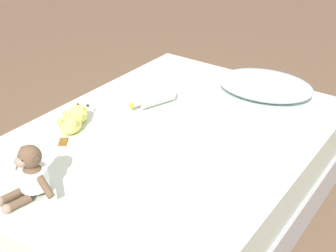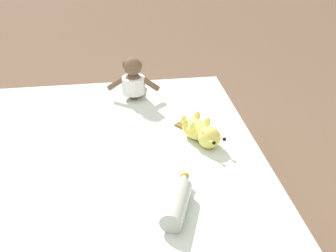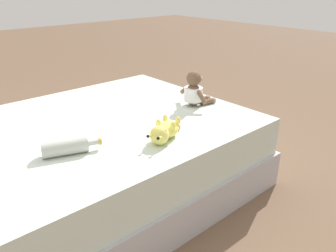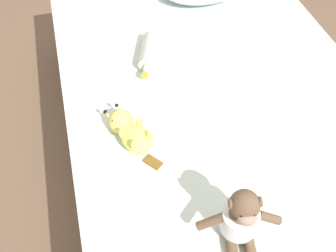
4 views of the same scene
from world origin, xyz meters
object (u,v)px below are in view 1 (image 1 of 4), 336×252
at_px(bed, 168,172).
at_px(pillow, 265,85).
at_px(glass_bottle, 156,98).
at_px(plush_monkey, 31,176).
at_px(plush_yellow_creature, 74,120).

bearing_deg(bed, pillow, 74.01).
bearing_deg(glass_bottle, plush_monkey, -85.15).
height_order(pillow, glass_bottle, pillow).
height_order(plush_yellow_creature, glass_bottle, plush_yellow_creature).
xyz_separation_m(plush_monkey, glass_bottle, (-0.08, 0.96, -0.06)).
distance_m(pillow, plush_yellow_creature, 1.14).
height_order(plush_monkey, plush_yellow_creature, plush_monkey).
height_order(pillow, plush_monkey, plush_monkey).
distance_m(pillow, plush_monkey, 1.48).
xyz_separation_m(plush_monkey, plush_yellow_creature, (-0.27, 0.50, -0.05)).
bearing_deg(pillow, plush_yellow_creature, -124.44).
bearing_deg(plush_monkey, pillow, 75.34).
bearing_deg(plush_yellow_creature, glass_bottle, 67.97).
bearing_deg(bed, plush_monkey, -103.35).
relative_size(bed, plush_yellow_creature, 6.11).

